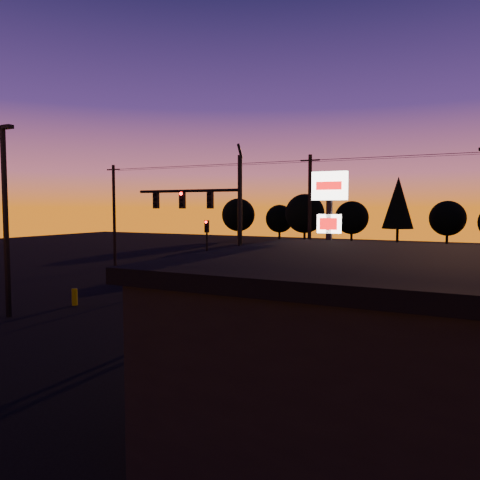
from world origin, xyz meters
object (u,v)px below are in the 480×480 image
object	(u,v)px
traffic_signal_mast	(213,214)
secondary_signal	(207,241)
parking_lot_light	(5,208)
car_mid	(223,280)
suv_parked	(313,341)
pylon_sign	(329,216)
car_left	(153,271)
car_right	(349,283)
bollard	(75,297)

from	to	relation	value
traffic_signal_mast	secondary_signal	xyz separation A→B (m)	(-4.90, 7.49, -2.07)
traffic_signal_mast	secondary_signal	world-z (taller)	traffic_signal_mast
traffic_signal_mast	parking_lot_light	world-z (taller)	parking_lot_light
car_mid	suv_parked	xyz separation A→B (m)	(9.36, -10.49, -0.03)
secondary_signal	suv_parked	distance (m)	18.88
pylon_sign	car_mid	world-z (taller)	pylon_sign
pylon_sign	car_mid	xyz separation A→B (m)	(-8.77, 6.59, -4.25)
car_left	car_right	size ratio (longest dim) A/B	0.79
traffic_signal_mast	pylon_sign	bearing A→B (deg)	-19.36
secondary_signal	parking_lot_light	bearing A→B (deg)	-99.79
traffic_signal_mast	car_right	size ratio (longest dim) A/B	1.74
parking_lot_light	pylon_sign	distance (m)	15.19
parking_lot_light	car_left	size ratio (longest dim) A/B	2.35
suv_parked	car_right	bearing A→B (deg)	104.30
car_mid	car_right	distance (m)	7.85
bollard	suv_parked	xyz separation A→B (m)	(14.31, -2.81, 0.18)
car_left	parking_lot_light	bearing A→B (deg)	166.47
car_mid	car_right	world-z (taller)	car_right
pylon_sign	bollard	distance (m)	14.46
bollard	car_right	size ratio (longest dim) A/B	0.18
bollard	parking_lot_light	bearing A→B (deg)	-102.93
car_left	car_mid	bearing A→B (deg)	-117.71
suv_parked	bollard	bearing A→B (deg)	175.12
suv_parked	pylon_sign	bearing A→B (deg)	104.89
secondary_signal	parking_lot_light	world-z (taller)	parking_lot_light
traffic_signal_mast	secondary_signal	size ratio (longest dim) A/B	1.97
pylon_sign	suv_parked	size ratio (longest dim) A/B	1.48
parking_lot_light	secondary_signal	bearing A→B (deg)	80.21
parking_lot_light	car_right	xyz separation A→B (m)	(13.33, 13.06, -4.56)
car_mid	suv_parked	bearing A→B (deg)	-114.63
pylon_sign	parking_lot_light	bearing A→B (deg)	-162.77
secondary_signal	bollard	xyz separation A→B (m)	(-1.72, -11.07, -2.41)
pylon_sign	suv_parked	distance (m)	5.82
traffic_signal_mast	car_right	bearing A→B (deg)	45.69
car_mid	car_right	size ratio (longest dim) A/B	0.82
pylon_sign	bollard	bearing A→B (deg)	-175.48
pylon_sign	suv_parked	bearing A→B (deg)	-81.35
car_left	suv_parked	size ratio (longest dim) A/B	0.85
pylon_sign	secondary_signal	bearing A→B (deg)	140.23
secondary_signal	suv_parked	xyz separation A→B (m)	(12.59, -13.89, -2.23)
car_right	suv_parked	bearing A→B (deg)	-14.96
traffic_signal_mast	suv_parked	xyz separation A→B (m)	(7.69, -6.39, -4.30)
car_left	pylon_sign	bearing A→B (deg)	-134.17
car_mid	traffic_signal_mast	bearing A→B (deg)	-134.21
car_right	pylon_sign	bearing A→B (deg)	-15.22
parking_lot_light	car_mid	distance (m)	13.31
secondary_signal	car_right	size ratio (longest dim) A/B	0.88
parking_lot_light	pylon_sign	world-z (taller)	parking_lot_light
bollard	car_right	world-z (taller)	car_right
car_right	bollard	bearing A→B (deg)	-75.45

